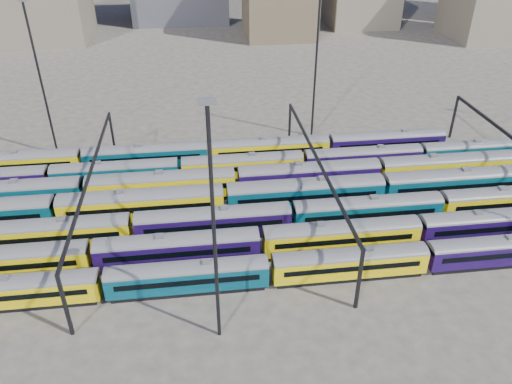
{
  "coord_description": "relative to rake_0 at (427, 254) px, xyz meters",
  "views": [
    {
      "loc": [
        -5.84,
        -58.27,
        39.2
      ],
      "look_at": [
        1.65,
        0.5,
        3.0
      ],
      "focal_mm": 35.0,
      "sensor_mm": 36.0,
      "label": 1
    }
  ],
  "objects": [
    {
      "name": "mast_2",
      "position": [
        -24.93,
        -7.0,
        11.58
      ],
      "size": [
        1.4,
        0.5,
        25.6
      ],
      "color": "black",
      "rests_on": "ground"
    },
    {
      "name": "rake_1",
      "position": [
        -29.08,
        5.0,
        0.2
      ],
      "size": [
        140.34,
        2.93,
        4.93
      ],
      "color": "black",
      "rests_on": "ground"
    },
    {
      "name": "rake_6",
      "position": [
        -34.31,
        30.0,
        0.2
      ],
      "size": [
        100.1,
        2.93,
        4.93
      ],
      "color": "black",
      "rests_on": "ground"
    },
    {
      "name": "rake_0",
      "position": [
        0.0,
        0.0,
        0.0
      ],
      "size": [
        111.27,
        2.72,
        4.56
      ],
      "color": "black",
      "rests_on": "ground"
    },
    {
      "name": "rake_3",
      "position": [
        -22.64,
        15.0,
        0.52
      ],
      "size": [
        134.79,
        3.28,
        5.55
      ],
      "color": "black",
      "rests_on": "ground"
    },
    {
      "name": "gantry_1",
      "position": [
        -39.93,
        15.0,
        4.4
      ],
      "size": [
        0.35,
        40.35,
        8.03
      ],
      "color": "black",
      "rests_on": "ground"
    },
    {
      "name": "rake_2",
      "position": [
        -14.26,
        10.0,
        0.25
      ],
      "size": [
        122.73,
        2.99,
        5.04
      ],
      "color": "black",
      "rests_on": "ground"
    },
    {
      "name": "mast_1",
      "position": [
        -49.93,
        37.0,
        11.58
      ],
      "size": [
        1.4,
        0.5,
        25.6
      ],
      "color": "black",
      "rests_on": "ground"
    },
    {
      "name": "rake_5",
      "position": [
        -19.2,
        25.0,
        0.1
      ],
      "size": [
        135.18,
        2.83,
        4.75
      ],
      "color": "black",
      "rests_on": "ground"
    },
    {
      "name": "ground",
      "position": [
        -19.93,
        15.0,
        -2.39
      ],
      "size": [
        500.0,
        500.0,
        0.0
      ],
      "primitive_type": "plane",
      "color": "#47413C",
      "rests_on": "ground"
    },
    {
      "name": "rake_4",
      "position": [
        -20.62,
        20.0,
        0.41
      ],
      "size": [
        129.82,
        3.16,
        5.34
      ],
      "color": "black",
      "rests_on": "ground"
    },
    {
      "name": "gantry_2",
      "position": [
        -9.93,
        15.0,
        4.4
      ],
      "size": [
        0.35,
        40.35,
        8.03
      ],
      "color": "black",
      "rests_on": "ground"
    },
    {
      "name": "mast_3",
      "position": [
        -4.93,
        39.0,
        11.58
      ],
      "size": [
        1.4,
        0.5,
        25.6
      ],
      "color": "black",
      "rests_on": "ground"
    }
  ]
}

